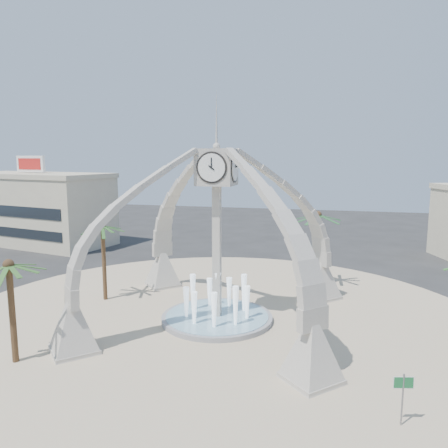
% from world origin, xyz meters
% --- Properties ---
extents(ground, '(140.00, 140.00, 0.00)m').
position_xyz_m(ground, '(0.00, 0.00, 0.00)').
color(ground, '#282828').
rests_on(ground, ground).
extents(plaza, '(40.00, 40.00, 0.06)m').
position_xyz_m(plaza, '(0.00, 0.00, 0.03)').
color(plaza, tan).
rests_on(plaza, ground).
extents(clock_tower, '(17.94, 17.94, 16.30)m').
position_xyz_m(clock_tower, '(-0.00, -0.00, 6.49)').
color(clock_tower, '#B8B1A3').
rests_on(clock_tower, ground).
extents(fountain, '(8.00, 8.00, 3.62)m').
position_xyz_m(fountain, '(0.00, 0.00, 0.29)').
color(fountain, gray).
rests_on(fountain, ground).
extents(building_nw, '(23.75, 13.73, 11.90)m').
position_xyz_m(building_nw, '(-32.00, 22.00, 4.83)').
color(building_nw, beige).
rests_on(building_nw, ground).
extents(palm_west, '(4.29, 4.29, 6.88)m').
position_xyz_m(palm_west, '(-10.20, 2.24, 6.10)').
color(palm_west, brown).
rests_on(palm_west, ground).
extents(palm_north, '(4.22, 4.22, 7.44)m').
position_xyz_m(palm_north, '(6.56, 10.11, 6.55)').
color(palm_north, brown).
rests_on(palm_north, ground).
extents(palm_south, '(4.36, 4.36, 6.53)m').
position_xyz_m(palm_south, '(-9.60, -9.07, 5.71)').
color(palm_south, brown).
rests_on(palm_south, ground).
extents(street_sign, '(0.89, 0.23, 2.46)m').
position_xyz_m(street_sign, '(11.12, -10.05, 1.76)').
color(street_sign, slate).
rests_on(street_sign, ground).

